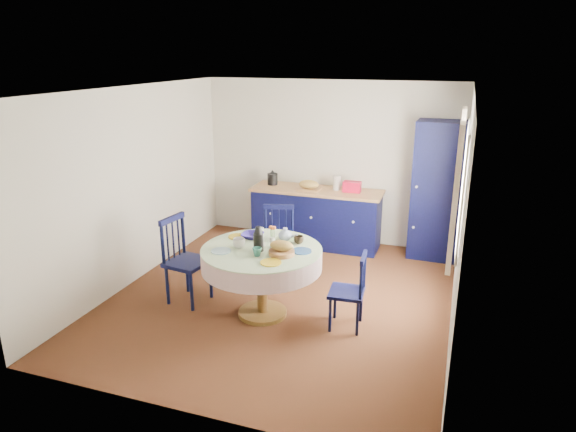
# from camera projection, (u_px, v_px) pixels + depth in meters

# --- Properties ---
(floor) EXTENTS (4.50, 4.50, 0.00)m
(floor) POSITION_uv_depth(u_px,v_px,m) (281.00, 297.00, 6.33)
(floor) COLOR black
(floor) RESTS_ON ground
(ceiling) EXTENTS (4.50, 4.50, 0.00)m
(ceiling) POSITION_uv_depth(u_px,v_px,m) (280.00, 90.00, 5.56)
(ceiling) COLOR white
(ceiling) RESTS_ON wall_back
(wall_back) EXTENTS (4.00, 0.02, 2.50)m
(wall_back) POSITION_uv_depth(u_px,v_px,m) (329.00, 162.00, 7.97)
(wall_back) COLOR silver
(wall_back) RESTS_ON floor
(wall_left) EXTENTS (0.02, 4.50, 2.50)m
(wall_left) POSITION_uv_depth(u_px,v_px,m) (134.00, 186.00, 6.57)
(wall_left) COLOR silver
(wall_left) RESTS_ON floor
(wall_right) EXTENTS (0.02, 4.50, 2.50)m
(wall_right) POSITION_uv_depth(u_px,v_px,m) (462.00, 217.00, 5.33)
(wall_right) COLOR silver
(wall_right) RESTS_ON floor
(window) EXTENTS (0.10, 1.74, 1.45)m
(window) POSITION_uv_depth(u_px,v_px,m) (460.00, 185.00, 5.53)
(window) COLOR white
(window) RESTS_ON wall_right
(kitchen_counter) EXTENTS (2.00, 0.63, 1.13)m
(kitchen_counter) POSITION_uv_depth(u_px,v_px,m) (316.00, 216.00, 7.93)
(kitchen_counter) COLOR black
(kitchen_counter) RESTS_ON floor
(pantry_cabinet) EXTENTS (0.71, 0.52, 1.99)m
(pantry_cabinet) POSITION_uv_depth(u_px,v_px,m) (437.00, 191.00, 7.31)
(pantry_cabinet) COLOR black
(pantry_cabinet) RESTS_ON floor
(dining_table) EXTENTS (1.35, 1.35, 1.10)m
(dining_table) POSITION_uv_depth(u_px,v_px,m) (262.00, 259.00, 5.71)
(dining_table) COLOR brown
(dining_table) RESTS_ON floor
(chair_left) EXTENTS (0.51, 0.53, 1.05)m
(chair_left) POSITION_uv_depth(u_px,v_px,m) (185.00, 259.00, 6.11)
(chair_left) COLOR black
(chair_left) RESTS_ON floor
(chair_far) EXTENTS (0.54, 0.52, 0.99)m
(chair_far) POSITION_uv_depth(u_px,v_px,m) (278.00, 243.00, 6.71)
(chair_far) COLOR black
(chair_far) RESTS_ON floor
(chair_right) EXTENTS (0.39, 0.41, 0.86)m
(chair_right) POSITION_uv_depth(u_px,v_px,m) (350.00, 291.00, 5.52)
(chair_right) COLOR black
(chair_right) RESTS_ON floor
(mug_a) EXTENTS (0.14, 0.14, 0.11)m
(mug_a) POSITION_uv_depth(u_px,v_px,m) (239.00, 243.00, 5.68)
(mug_a) COLOR silver
(mug_a) RESTS_ON dining_table
(mug_b) EXTENTS (0.10, 0.10, 0.09)m
(mug_b) POSITION_uv_depth(u_px,v_px,m) (257.00, 252.00, 5.45)
(mug_b) COLOR #2E7163
(mug_b) RESTS_ON dining_table
(mug_c) EXTENTS (0.11, 0.11, 0.09)m
(mug_c) POSITION_uv_depth(u_px,v_px,m) (299.00, 240.00, 5.81)
(mug_c) COLOR black
(mug_c) RESTS_ON dining_table
(mug_d) EXTENTS (0.10, 0.10, 0.09)m
(mug_d) POSITION_uv_depth(u_px,v_px,m) (260.00, 232.00, 6.06)
(mug_d) COLOR silver
(mug_d) RESTS_ON dining_table
(cobalt_bowl) EXTENTS (0.25, 0.25, 0.06)m
(cobalt_bowl) POSITION_uv_depth(u_px,v_px,m) (253.00, 236.00, 5.97)
(cobalt_bowl) COLOR navy
(cobalt_bowl) RESTS_ON dining_table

